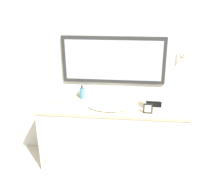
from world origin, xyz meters
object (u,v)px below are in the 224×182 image
appliance_box (153,102)px  sink_basin (109,105)px  soap_bottle (82,93)px  picture_frame (148,109)px

appliance_box → sink_basin: bearing=-174.5°
sink_basin → appliance_box: size_ratio=2.07×
appliance_box → soap_bottle: bearing=169.9°
sink_basin → appliance_box: sink_basin is taller
sink_basin → appliance_box: bearing=5.5°
picture_frame → soap_bottle: bearing=156.9°
sink_basin → picture_frame: 0.50m
sink_basin → picture_frame: bearing=-17.3°
soap_bottle → appliance_box: 0.95m
sink_basin → soap_bottle: size_ratio=2.86×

